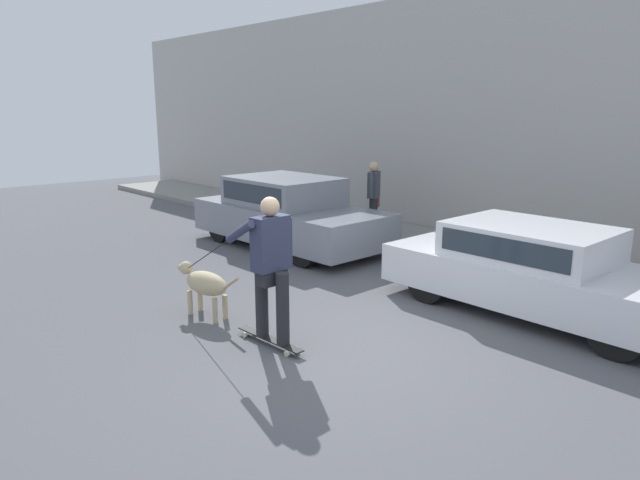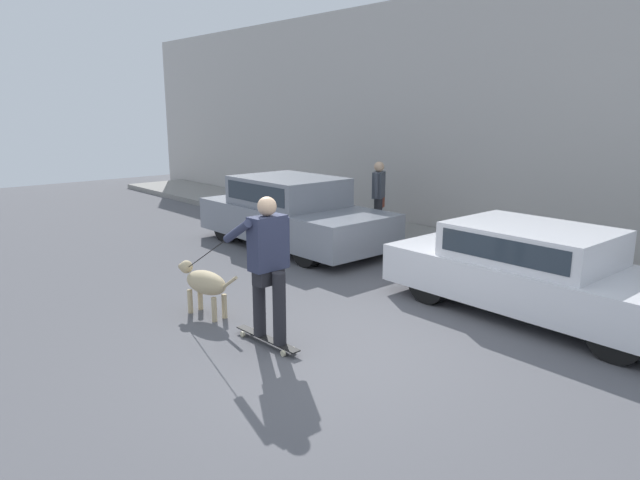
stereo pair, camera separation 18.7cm
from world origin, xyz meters
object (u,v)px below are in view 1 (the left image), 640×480
at_px(parked_car_0, 288,214).
at_px(pedestrian_with_bag, 374,194).
at_px(parked_car_1, 537,271).
at_px(dog, 205,284).
at_px(skateboarder, 270,263).

distance_m(parked_car_0, pedestrian_with_bag, 1.95).
distance_m(parked_car_1, pedestrian_with_bag, 4.95).
bearing_deg(parked_car_1, dog, -130.70).
bearing_deg(pedestrian_with_bag, parked_car_0, -140.97).
bearing_deg(pedestrian_with_bag, parked_car_1, -50.88).
relative_size(parked_car_0, parked_car_1, 1.02).
bearing_deg(parked_car_0, parked_car_1, -0.28).
bearing_deg(skateboarder, parked_car_1, -116.99).
height_order(parked_car_1, dog, parked_car_1).
height_order(parked_car_0, skateboarder, skateboarder).
height_order(parked_car_1, skateboarder, skateboarder).
bearing_deg(parked_car_1, skateboarder, -114.47).
relative_size(parked_car_1, skateboarder, 1.84).
distance_m(parked_car_0, skateboarder, 5.04).
relative_size(dog, pedestrian_with_bag, 0.77).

